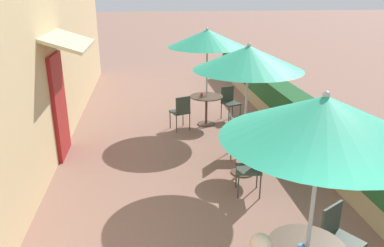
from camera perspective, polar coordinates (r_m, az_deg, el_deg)
cafe_facade_wall at (r=8.40m, az=-20.59°, el=10.45°), size 0.98×14.62×4.20m
planter_hedge at (r=9.24m, az=14.68°, el=1.88°), size 0.60×13.62×1.01m
patio_umbrella_near at (r=3.61m, az=19.41°, el=0.81°), size 1.90×1.90×2.43m
cafe_chair_near_left at (r=4.97m, az=21.33°, el=-15.52°), size 0.55×0.55×0.87m
patio_table_mid at (r=6.97m, az=7.92°, el=-3.32°), size 0.83×0.83×0.75m
patio_umbrella_mid at (r=6.52m, az=8.59°, el=9.83°), size 1.90×1.90×2.43m
cafe_chair_mid_left at (r=6.32m, az=9.35°, el=-6.36°), size 0.45×0.45×0.87m
cafe_chair_mid_right at (r=7.67m, az=6.72°, el=-1.42°), size 0.45×0.45×0.87m
coffee_cup_mid at (r=6.79m, az=7.76°, el=-1.79°), size 0.07×0.07×0.09m
patio_table_far at (r=9.45m, az=2.20°, el=3.09°), size 0.83×0.83×0.75m
patio_umbrella_far at (r=9.12m, az=2.33°, el=12.84°), size 1.90×1.90×2.43m
cafe_chair_far_left at (r=9.06m, az=-1.67°, el=2.05°), size 0.52×0.52×0.87m
cafe_chair_far_right at (r=9.91m, az=5.73°, el=3.54°), size 0.52×0.52×0.87m
coffee_cup_far at (r=9.36m, az=1.48°, el=4.44°), size 0.07×0.07×0.09m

